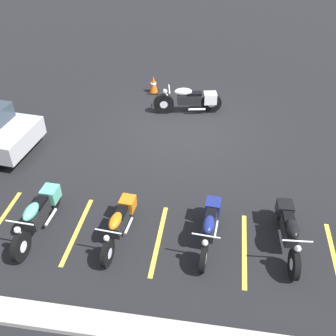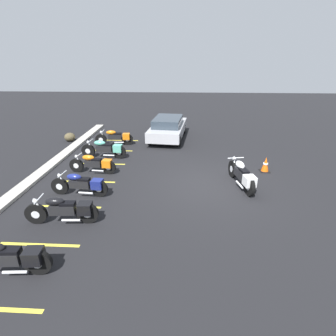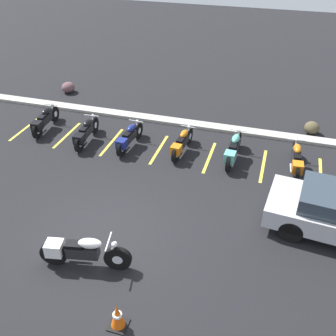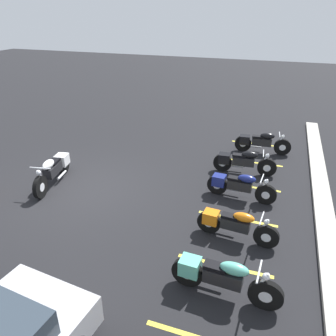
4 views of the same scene
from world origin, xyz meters
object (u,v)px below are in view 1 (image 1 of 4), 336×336
motorcycle_white_featured (191,100)px  traffic_cone (154,85)px  parked_bike_1 (288,229)px  parked_bike_3 (120,222)px  parked_bike_2 (210,225)px  parked_bike_4 (39,213)px

motorcycle_white_featured → traffic_cone: 2.00m
parked_bike_1 → parked_bike_3: size_ratio=1.05×
parked_bike_2 → traffic_cone: (2.49, -6.96, -0.12)m
parked_bike_2 → parked_bike_3: bearing=-80.6°
parked_bike_2 → parked_bike_4: bearing=-82.5°
traffic_cone → parked_bike_4: bearing=79.8°
parked_bike_3 → traffic_cone: (0.55, -7.13, -0.11)m
motorcycle_white_featured → parked_bike_4: bearing=53.5°
parked_bike_4 → traffic_cone: parked_bike_4 is taller
parked_bike_4 → motorcycle_white_featured: bearing=157.6°
motorcycle_white_featured → parked_bike_3: (0.96, 5.83, -0.06)m
motorcycle_white_featured → parked_bike_4: size_ratio=1.03×
parked_bike_3 → traffic_cone: 7.15m
parked_bike_2 → traffic_cone: 7.39m
parked_bike_2 → parked_bike_3: parked_bike_2 is taller
motorcycle_white_featured → parked_bike_4: 6.50m
parked_bike_1 → traffic_cone: bearing=-152.6°
parked_bike_2 → parked_bike_3: (1.94, 0.17, -0.01)m
parked_bike_4 → parked_bike_2: bearing=96.3°
parked_bike_1 → traffic_cone: (4.16, -6.83, -0.14)m
parked_bike_1 → parked_bike_2: (1.67, 0.12, -0.01)m
parked_bike_1 → parked_bike_3: bearing=-89.2°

